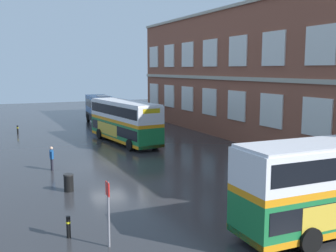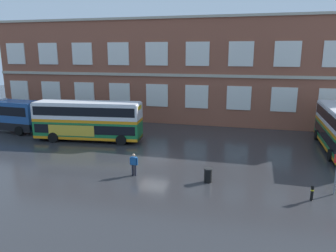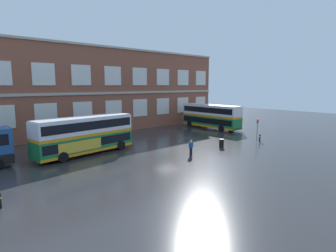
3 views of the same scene
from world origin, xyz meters
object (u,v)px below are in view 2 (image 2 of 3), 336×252
at_px(station_litter_bin, 208,175).
at_px(safety_bollard_east, 312,193).
at_px(double_decker_near, 88,120).
at_px(waiting_passenger, 134,164).

distance_m(station_litter_bin, safety_bollard_east, 6.75).
bearing_deg(double_decker_near, station_litter_bin, -30.66).
distance_m(waiting_passenger, station_litter_bin, 5.53).
relative_size(double_decker_near, station_litter_bin, 10.89).
bearing_deg(double_decker_near, safety_bollard_east, -24.78).
relative_size(double_decker_near, waiting_passenger, 6.60).
bearing_deg(station_litter_bin, double_decker_near, 149.34).
xyz_separation_m(station_litter_bin, safety_bollard_east, (6.63, -1.29, -0.03)).
bearing_deg(station_litter_bin, safety_bollard_east, -10.99).
distance_m(double_decker_near, waiting_passenger, 11.47).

